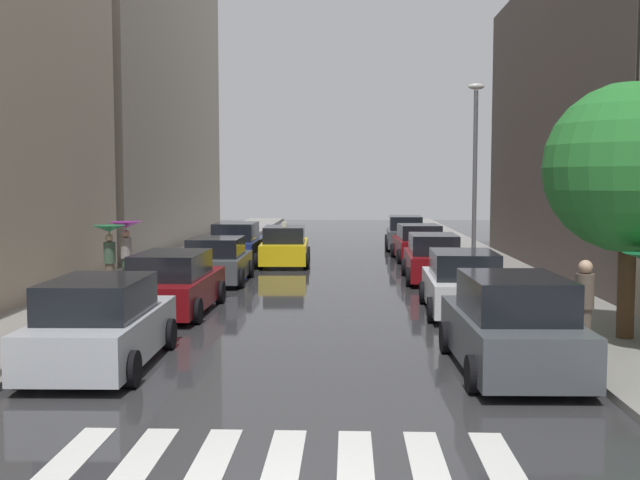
# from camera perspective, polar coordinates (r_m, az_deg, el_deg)

# --- Properties ---
(ground_plane) EXTENTS (28.00, 72.00, 0.04)m
(ground_plane) POSITION_cam_1_polar(r_m,az_deg,el_deg) (31.24, 0.70, -1.95)
(ground_plane) COLOR #313134
(sidewalk_left) EXTENTS (3.00, 72.00, 0.15)m
(sidewalk_left) POSITION_cam_1_polar(r_m,az_deg,el_deg) (32.06, -11.00, -1.69)
(sidewalk_left) COLOR gray
(sidewalk_left) RESTS_ON ground
(sidewalk_right) EXTENTS (3.00, 72.00, 0.15)m
(sidewalk_right) POSITION_cam_1_polar(r_m,az_deg,el_deg) (31.73, 12.52, -1.78)
(sidewalk_right) COLOR gray
(sidewalk_right) RESTS_ON ground
(crosswalk_stripes) EXTENTS (5.85, 2.20, 0.01)m
(crosswalk_stripes) POSITION_cam_1_polar(r_m,az_deg,el_deg) (9.82, -2.76, -16.38)
(crosswalk_stripes) COLOR silver
(crosswalk_stripes) RESTS_ON ground
(building_left_mid) EXTENTS (6.00, 21.87, 20.39)m
(building_left_mid) POSITION_cam_1_polar(r_m,az_deg,el_deg) (42.22, -14.49, 13.51)
(building_left_mid) COLOR #9E9384
(building_left_mid) RESTS_ON ground
(building_right_mid) EXTENTS (6.00, 18.94, 11.57)m
(building_right_mid) POSITION_cam_1_polar(r_m,az_deg,el_deg) (30.64, 21.87, 8.48)
(building_right_mid) COLOR #564C47
(building_right_mid) RESTS_ON ground
(parked_car_left_nearest) EXTENTS (2.17, 4.46, 1.70)m
(parked_car_left_nearest) POSITION_cam_1_polar(r_m,az_deg,el_deg) (14.75, -16.33, -6.26)
(parked_car_left_nearest) COLOR #B2B7BF
(parked_car_left_nearest) RESTS_ON ground
(parked_car_left_second) EXTENTS (2.17, 4.78, 1.63)m
(parked_car_left_second) POSITION_cam_1_polar(r_m,az_deg,el_deg) (20.27, -11.12, -3.32)
(parked_car_left_second) COLOR maroon
(parked_car_left_second) RESTS_ON ground
(parked_car_left_third) EXTENTS (2.20, 4.15, 1.57)m
(parked_car_left_third) POSITION_cam_1_polar(r_m,az_deg,el_deg) (25.98, -7.85, -1.62)
(parked_car_left_third) COLOR #474C51
(parked_car_left_third) RESTS_ON ground
(parked_car_left_fourth) EXTENTS (2.10, 4.42, 1.78)m
(parked_car_left_fourth) POSITION_cam_1_polar(r_m,az_deg,el_deg) (31.26, -6.37, -0.41)
(parked_car_left_fourth) COLOR navy
(parked_car_left_fourth) RESTS_ON ground
(parked_car_right_nearest) EXTENTS (2.22, 4.47, 1.80)m
(parked_car_right_nearest) POSITION_cam_1_polar(r_m,az_deg,el_deg) (14.23, 14.40, -6.44)
(parked_car_right_nearest) COLOR #474C51
(parked_car_right_nearest) RESTS_ON ground
(parked_car_right_second) EXTENTS (2.15, 4.35, 1.66)m
(parked_car_right_second) POSITION_cam_1_polar(r_m,az_deg,el_deg) (20.18, 10.82, -3.33)
(parked_car_right_second) COLOR silver
(parked_car_right_second) RESTS_ON ground
(parked_car_right_third) EXTENTS (2.07, 4.37, 1.66)m
(parked_car_right_third) POSITION_cam_1_polar(r_m,az_deg,el_deg) (26.41, 8.58, -1.45)
(parked_car_right_third) COLOR maroon
(parked_car_right_third) RESTS_ON ground
(parked_car_right_fourth) EXTENTS (2.29, 4.19, 1.60)m
(parked_car_right_fourth) POSITION_cam_1_polar(r_m,az_deg,el_deg) (33.14, 7.51, -0.27)
(parked_car_right_fourth) COLOR maroon
(parked_car_right_fourth) RESTS_ON ground
(parked_car_right_fifth) EXTENTS (2.16, 4.65, 1.71)m
(parked_car_right_fifth) POSITION_cam_1_polar(r_m,az_deg,el_deg) (38.63, 6.50, 0.49)
(parked_car_right_fifth) COLOR #474C51
(parked_car_right_fifth) RESTS_ON ground
(taxi_midroad) EXTENTS (2.20, 4.61, 1.81)m
(taxi_midroad) POSITION_cam_1_polar(r_m,az_deg,el_deg) (31.19, -2.71, -0.51)
(taxi_midroad) COLOR yellow
(taxi_midroad) RESTS_ON ground
(pedestrian_foreground) EXTENTS (1.07, 1.07, 2.03)m
(pedestrian_foreground) POSITION_cam_1_polar(r_m,az_deg,el_deg) (25.13, -14.56, 0.16)
(pedestrian_foreground) COLOR #38513D
(pedestrian_foreground) RESTS_ON sidewalk_left
(pedestrian_near_tree) EXTENTS (1.00, 1.00, 1.99)m
(pedestrian_near_tree) POSITION_cam_1_polar(r_m,az_deg,el_deg) (23.96, -15.74, -0.23)
(pedestrian_near_tree) COLOR brown
(pedestrian_near_tree) RESTS_ON sidewalk_left
(pedestrian_far_side) EXTENTS (0.36, 0.36, 1.82)m
(pedestrian_far_side) POSITION_cam_1_polar(r_m,az_deg,el_deg) (15.61, 19.50, -4.57)
(pedestrian_far_side) COLOR brown
(pedestrian_far_side) RESTS_ON sidewalk_right
(street_tree_right) EXTENTS (3.61, 3.61, 5.44)m
(street_tree_right) POSITION_cam_1_polar(r_m,az_deg,el_deg) (17.14, 22.54, 5.06)
(street_tree_right) COLOR #513823
(street_tree_right) RESTS_ON sidewalk_right
(lamp_post_right) EXTENTS (0.60, 0.28, 6.98)m
(lamp_post_right) POSITION_cam_1_polar(r_m,az_deg,el_deg) (28.82, 11.72, 5.76)
(lamp_post_right) COLOR #595B60
(lamp_post_right) RESTS_ON sidewalk_right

